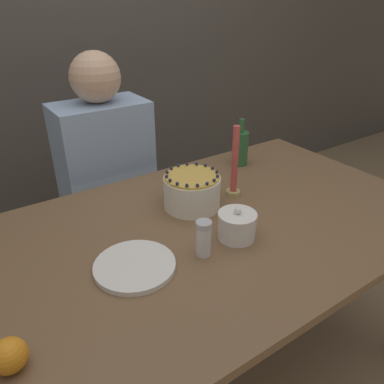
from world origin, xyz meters
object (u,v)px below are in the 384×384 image
(candle, at_px, (234,168))
(cake, at_px, (192,191))
(sugar_bowl, at_px, (237,225))
(bottle, at_px, (240,147))
(person_man_blue_shirt, at_px, (110,202))
(sugar_shaker, at_px, (204,238))

(candle, bearing_deg, cake, 174.56)
(sugar_bowl, relative_size, bottle, 0.58)
(bottle, bearing_deg, sugar_bowl, -131.50)
(bottle, bearing_deg, person_man_blue_shirt, 145.74)
(cake, height_order, sugar_bowl, cake)
(cake, bearing_deg, sugar_shaker, -117.47)
(candle, distance_m, bottle, 0.30)
(candle, relative_size, person_man_blue_shirt, 0.22)
(sugar_shaker, bearing_deg, candle, 37.42)
(cake, xyz_separation_m, bottle, (0.39, 0.19, 0.02))
(sugar_bowl, distance_m, sugar_shaker, 0.14)
(sugar_shaker, relative_size, bottle, 0.54)
(bottle, relative_size, person_man_blue_shirt, 0.17)
(cake, relative_size, person_man_blue_shirt, 0.17)
(bottle, bearing_deg, sugar_shaker, -139.38)
(cake, height_order, person_man_blue_shirt, person_man_blue_shirt)
(sugar_shaker, height_order, bottle, bottle)
(cake, height_order, bottle, bottle)
(sugar_bowl, bearing_deg, sugar_shaker, -175.02)
(sugar_shaker, xyz_separation_m, candle, (0.31, 0.24, 0.05))
(sugar_bowl, height_order, person_man_blue_shirt, person_man_blue_shirt)
(cake, xyz_separation_m, sugar_bowl, (0.00, -0.24, -0.02))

